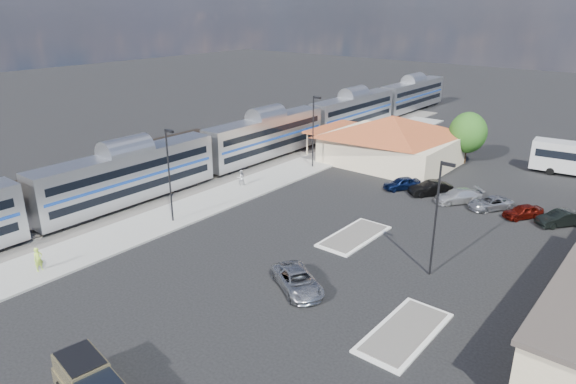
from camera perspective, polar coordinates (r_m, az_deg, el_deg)
The scene contains 21 objects.
ground at distance 46.33m, azimuth 1.84°, elevation -4.52°, with size 280.00×280.00×0.00m, color black.
railbed at distance 65.21m, azimuth -8.60°, elevation 2.76°, with size 16.00×100.00×0.12m, color #4C4944.
platform at distance 57.75m, azimuth -4.00°, elevation 0.66°, with size 5.50×92.00×0.18m, color gray.
passenger_train at distance 67.39m, azimuth -2.40°, elevation 6.03°, with size 3.00×104.00×5.55m.
freight_cars at distance 63.87m, azimuth -13.84°, elevation 3.77°, with size 2.80×46.00×4.00m.
station_depot at distance 66.88m, azimuth 11.37°, elevation 5.77°, with size 18.35×12.24×6.20m.
traffic_island_south at distance 45.75m, azimuth 7.37°, elevation -4.88°, with size 3.30×7.50×0.21m.
traffic_island_north at distance 33.97m, azimuth 12.81°, elevation -14.94°, with size 3.30×7.50×0.21m.
lamp_plat_s at distance 47.69m, azimuth -13.05°, elevation 2.57°, with size 1.08×0.25×9.00m.
lamp_plat_n at distance 63.01m, azimuth 2.88°, elevation 7.33°, with size 1.08×0.25×9.00m.
lamp_lot at distance 38.72m, azimuth 16.30°, elevation -1.90°, with size 1.08×0.25×9.00m.
tree_depot at distance 69.10m, azimuth 19.36°, elevation 6.24°, with size 4.71×4.71×6.63m.
suv at distance 37.21m, azimuth 1.07°, elevation -9.84°, with size 2.48×5.37×1.49m, color #9FA1A7.
person_a at distance 43.59m, azimuth -26.00°, elevation -6.74°, with size 0.69×0.45×1.90m, color #BBE347.
person_b at distance 57.61m, azimuth -5.24°, elevation 1.61°, with size 0.87×0.67×1.78m, color silver.
parked_car_a at distance 58.02m, azimuth 12.54°, elevation 0.95°, with size 1.66×4.12×1.40m, color #0B1639.
parked_car_b at distance 57.01m, azimuth 15.53°, elevation 0.39°, with size 1.61×4.60×1.52m, color black.
parked_car_c at distance 55.66m, azimuth 18.38°, elevation -0.43°, with size 2.04×5.02×1.46m, color silver.
parked_car_d at distance 55.03m, azimuth 21.56°, elevation -1.16°, with size 2.12×4.60×1.28m, color #919399.
parked_car_e at distance 54.00m, azimuth 24.65°, elevation -1.99°, with size 1.57×3.91×1.33m, color maroon.
parked_car_f at distance 53.68m, azimuth 28.01°, elevation -2.60°, with size 1.54×4.42×1.46m, color black.
Camera 1 is at (25.42, -33.53, 19.39)m, focal length 32.00 mm.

